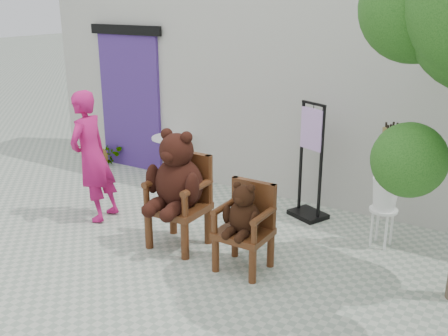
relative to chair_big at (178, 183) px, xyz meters
The scene contains 10 objects.
ground_plane 1.13m from the chair_big, 46.17° to the right, with size 60.00×60.00×0.00m, color #A1A796.
back_wall 2.67m from the chair_big, 77.01° to the left, with size 9.00×1.00×3.00m, color #BAB8AE.
doorway 3.15m from the chair_big, 140.79° to the left, with size 1.40×0.11×2.33m.
chair_big is the anchor object (origin of this frame).
chair_small 0.93m from the chair_big, ahead, with size 0.53×0.52×0.96m.
person 1.41m from the chair_big, behind, with size 0.60×0.40×1.65m, color #B31660.
cafe_table 2.28m from the chair_big, 129.28° to the left, with size 0.60×0.60×0.70m.
display_stand 1.82m from the chair_big, 58.89° to the left, with size 0.55×0.50×1.51m.
stool_bucket 2.33m from the chair_big, 31.80° to the left, with size 0.32×0.32×1.45m.
potted_plant 3.37m from the chair_big, 148.22° to the left, with size 0.39×0.34×0.43m, color #164011.
Camera 1 is at (2.77, -3.80, 2.76)m, focal length 42.00 mm.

